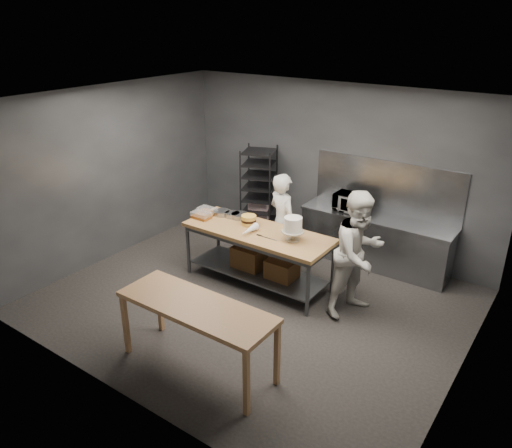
{
  "coord_description": "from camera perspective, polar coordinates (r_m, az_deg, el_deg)",
  "views": [
    {
      "loc": [
        3.8,
        -5.31,
        4.06
      ],
      "look_at": [
        -0.28,
        0.47,
        1.05
      ],
      "focal_mm": 35.0,
      "sensor_mm": 36.0,
      "label": 1
    }
  ],
  "objects": [
    {
      "name": "microwave",
      "position": [
        8.72,
        10.74,
        2.42
      ],
      "size": [
        0.54,
        0.37,
        0.3
      ],
      "primitive_type": "imported",
      "color": "black",
      "rests_on": "back_counter"
    },
    {
      "name": "work_table",
      "position": [
        7.93,
        0.44,
        -3.07
      ],
      "size": [
        2.4,
        0.9,
        0.92
      ],
      "color": "olive",
      "rests_on": "ground"
    },
    {
      "name": "offset_spatula",
      "position": [
        7.56,
        0.92,
        -1.47
      ],
      "size": [
        0.36,
        0.02,
        0.02
      ],
      "color": "slate",
      "rests_on": "work_table"
    },
    {
      "name": "ground",
      "position": [
        7.69,
        -0.35,
        -8.83
      ],
      "size": [
        6.0,
        6.0,
        0.0
      ],
      "primitive_type": "plane",
      "color": "black",
      "rests_on": "ground"
    },
    {
      "name": "back_wall",
      "position": [
        9.06,
        8.92,
        6.34
      ],
      "size": [
        6.0,
        0.04,
        3.0
      ],
      "primitive_type": "cube",
      "color": "#4C4F54",
      "rests_on": "ground"
    },
    {
      "name": "pastry_clamshells",
      "position": [
        8.36,
        -5.94,
        1.26
      ],
      "size": [
        0.35,
        0.41,
        0.11
      ],
      "color": "#A66421",
      "rests_on": "work_table"
    },
    {
      "name": "speed_rack",
      "position": [
        9.58,
        0.33,
        3.51
      ],
      "size": [
        0.79,
        0.82,
        1.75
      ],
      "color": "black",
      "rests_on": "ground"
    },
    {
      "name": "chef_right",
      "position": [
        7.17,
        11.68,
        -3.37
      ],
      "size": [
        0.97,
        1.09,
        1.86
      ],
      "primitive_type": "imported",
      "rotation": [
        0.0,
        0.0,
        1.22
      ],
      "color": "beige",
      "rests_on": "ground"
    },
    {
      "name": "chef_behind",
      "position": [
        8.3,
        3.05,
        0.2
      ],
      "size": [
        0.72,
        0.6,
        1.69
      ],
      "primitive_type": "imported",
      "rotation": [
        0.0,
        0.0,
        2.77
      ],
      "color": "silver",
      "rests_on": "ground"
    },
    {
      "name": "back_counter",
      "position": [
        8.78,
        13.37,
        -1.91
      ],
      "size": [
        2.6,
        0.6,
        0.9
      ],
      "color": "slate",
      "rests_on": "ground"
    },
    {
      "name": "frosted_cake_stand",
      "position": [
        7.37,
        4.25,
        -0.22
      ],
      "size": [
        0.34,
        0.34,
        0.37
      ],
      "color": "#A79D85",
      "rests_on": "work_table"
    },
    {
      "name": "near_counter",
      "position": [
        6.01,
        -6.83,
        -9.84
      ],
      "size": [
        2.0,
        0.7,
        0.9
      ],
      "color": "brown",
      "rests_on": "ground"
    },
    {
      "name": "cake_pans",
      "position": [
        8.32,
        -2.82,
        1.11
      ],
      "size": [
        0.62,
        0.35,
        0.07
      ],
      "color": "gray",
      "rests_on": "work_table"
    },
    {
      "name": "splashback_panel",
      "position": [
        8.71,
        14.67,
        4.14
      ],
      "size": [
        2.6,
        0.02,
        0.9
      ],
      "primitive_type": "cube",
      "color": "slate",
      "rests_on": "back_counter"
    },
    {
      "name": "layer_cake",
      "position": [
        7.97,
        -0.84,
        0.44
      ],
      "size": [
        0.24,
        0.24,
        0.16
      ],
      "color": "gold",
      "rests_on": "work_table"
    },
    {
      "name": "piping_bag",
      "position": [
        7.65,
        -0.79,
        -0.72
      ],
      "size": [
        0.12,
        0.38,
        0.12
      ],
      "primitive_type": "cone",
      "rotation": [
        1.57,
        0.0,
        0.0
      ],
      "color": "silver",
      "rests_on": "work_table"
    }
  ]
}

